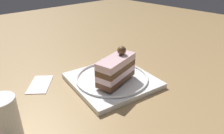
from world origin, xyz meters
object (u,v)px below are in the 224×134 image
(folded_napkin, at_px, (40,84))
(dessert_plate, at_px, (112,79))
(drink_glass_near, at_px, (6,124))
(cake_slice, at_px, (116,69))
(fork, at_px, (109,65))

(folded_napkin, bearing_deg, dessert_plate, -129.98)
(dessert_plate, relative_size, folded_napkin, 2.53)
(drink_glass_near, bearing_deg, folded_napkin, -40.56)
(cake_slice, relative_size, fork, 1.26)
(dessert_plate, xyz_separation_m, cake_slice, (-0.03, 0.01, 0.05))
(fork, relative_size, drink_glass_near, 1.02)
(drink_glass_near, relative_size, folded_napkin, 1.01)
(cake_slice, xyz_separation_m, drink_glass_near, (-0.01, 0.29, -0.01))
(dessert_plate, height_order, cake_slice, cake_slice)
(drink_glass_near, bearing_deg, dessert_plate, -84.02)
(drink_glass_near, height_order, folded_napkin, drink_glass_near)
(cake_slice, bearing_deg, folded_napkin, 43.55)
(fork, height_order, drink_glass_near, drink_glass_near)
(dessert_plate, height_order, folded_napkin, dessert_plate)
(fork, bearing_deg, cake_slice, 149.10)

